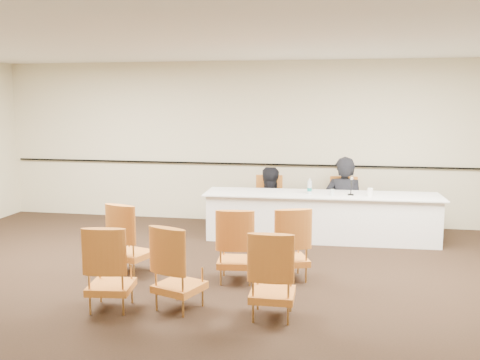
# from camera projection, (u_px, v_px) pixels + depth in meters

# --- Properties ---
(floor) EXTENTS (10.00, 10.00, 0.00)m
(floor) POSITION_uv_depth(u_px,v_px,m) (209.00, 295.00, 6.28)
(floor) COLOR black
(floor) RESTS_ON ground
(ceiling) EXTENTS (10.00, 10.00, 0.00)m
(ceiling) POSITION_uv_depth(u_px,v_px,m) (207.00, 33.00, 5.84)
(ceiling) COLOR silver
(ceiling) RESTS_ON ground
(wall_back) EXTENTS (10.00, 0.04, 3.00)m
(wall_back) POSITION_uv_depth(u_px,v_px,m) (260.00, 143.00, 9.95)
(wall_back) COLOR beige
(wall_back) RESTS_ON ground
(wall_rail) EXTENTS (9.80, 0.04, 0.03)m
(wall_rail) POSITION_uv_depth(u_px,v_px,m) (259.00, 164.00, 9.97)
(wall_rail) COLOR black
(wall_rail) RESTS_ON wall_back
(panel_table) EXTENTS (3.85, 1.01, 0.77)m
(panel_table) POSITION_uv_depth(u_px,v_px,m) (321.00, 217.00, 8.78)
(panel_table) COLOR white
(panel_table) RESTS_ON ground
(panelist_main) EXTENTS (0.74, 0.53, 1.91)m
(panelist_main) POSITION_uv_depth(u_px,v_px,m) (343.00, 211.00, 9.28)
(panelist_main) COLOR black
(panelist_main) RESTS_ON ground
(panelist_main_chair) EXTENTS (0.52, 0.52, 0.95)m
(panelist_main_chair) POSITION_uv_depth(u_px,v_px,m) (344.00, 205.00, 9.26)
(panelist_main_chair) COLOR #C96A24
(panelist_main_chair) RESTS_ON ground
(panelist_second) EXTENTS (0.96, 0.86, 1.63)m
(panelist_second) POSITION_uv_depth(u_px,v_px,m) (268.00, 213.00, 9.48)
(panelist_second) COLOR black
(panelist_second) RESTS_ON ground
(panelist_second_chair) EXTENTS (0.52, 0.52, 0.95)m
(panelist_second_chair) POSITION_uv_depth(u_px,v_px,m) (268.00, 203.00, 9.46)
(panelist_second_chair) COLOR #C96A24
(panelist_second_chair) RESTS_ON ground
(papers) EXTENTS (0.37, 0.33, 0.00)m
(papers) POSITION_uv_depth(u_px,v_px,m) (348.00, 195.00, 8.56)
(papers) COLOR white
(papers) RESTS_ON panel_table
(microphone) EXTENTS (0.12, 0.21, 0.29)m
(microphone) POSITION_uv_depth(u_px,v_px,m) (351.00, 187.00, 8.55)
(microphone) COLOR black
(microphone) RESTS_ON panel_table
(water_bottle) EXTENTS (0.09, 0.09, 0.25)m
(water_bottle) POSITION_uv_depth(u_px,v_px,m) (310.00, 186.00, 8.70)
(water_bottle) COLOR #167D78
(water_bottle) RESTS_ON panel_table
(drinking_glass) EXTENTS (0.07, 0.07, 0.10)m
(drinking_glass) POSITION_uv_depth(u_px,v_px,m) (332.00, 192.00, 8.57)
(drinking_glass) COLOR silver
(drinking_glass) RESTS_ON panel_table
(coffee_cup) EXTENTS (0.10, 0.10, 0.14)m
(coffee_cup) POSITION_uv_depth(u_px,v_px,m) (370.00, 192.00, 8.44)
(coffee_cup) COLOR white
(coffee_cup) RESTS_ON panel_table
(aud_chair_front_left) EXTENTS (0.62, 0.62, 0.95)m
(aud_chair_front_left) POSITION_uv_depth(u_px,v_px,m) (131.00, 238.00, 7.05)
(aud_chair_front_left) COLOR #C96A24
(aud_chair_front_left) RESTS_ON ground
(aud_chair_front_mid) EXTENTS (0.55, 0.55, 0.95)m
(aud_chair_front_mid) POSITION_uv_depth(u_px,v_px,m) (236.00, 244.00, 6.72)
(aud_chair_front_mid) COLOR #C96A24
(aud_chair_front_mid) RESTS_ON ground
(aud_chair_front_right) EXTENTS (0.64, 0.64, 0.95)m
(aud_chair_front_right) POSITION_uv_depth(u_px,v_px,m) (289.00, 243.00, 6.80)
(aud_chair_front_right) COLOR #C96A24
(aud_chair_front_right) RESTS_ON ground
(aud_chair_back_left) EXTENTS (0.56, 0.56, 0.95)m
(aud_chair_back_left) POSITION_uv_depth(u_px,v_px,m) (110.00, 267.00, 5.81)
(aud_chair_back_left) COLOR #C96A24
(aud_chair_back_left) RESTS_ON ground
(aud_chair_back_mid) EXTENTS (0.64, 0.64, 0.95)m
(aud_chair_back_mid) POSITION_uv_depth(u_px,v_px,m) (179.00, 267.00, 5.82)
(aud_chair_back_mid) COLOR #C96A24
(aud_chair_back_mid) RESTS_ON ground
(aud_chair_back_right) EXTENTS (0.51, 0.51, 0.95)m
(aud_chair_back_right) POSITION_uv_depth(u_px,v_px,m) (273.00, 274.00, 5.58)
(aud_chair_back_right) COLOR #C96A24
(aud_chair_back_right) RESTS_ON ground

